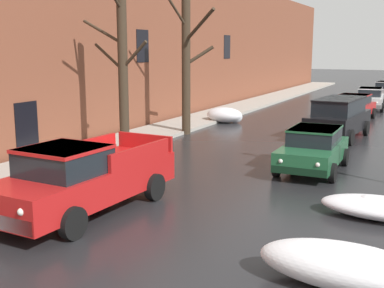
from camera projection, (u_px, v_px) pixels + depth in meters
left_sidewalk_slab at (139, 137)px, 22.16m from camera, size 2.60×80.00×0.14m
brick_townhouse_facade at (103, 42)px, 22.14m from camera, size 0.63×80.00×8.56m
snow_bank_near_corner_left at (226, 115)px, 26.97m from camera, size 2.00×1.40×0.83m
snow_bank_along_left_kerb at (346, 267)px, 8.29m from camera, size 2.93×1.22×0.75m
snow_bank_near_corner_right at (384, 208)px, 11.74m from camera, size 2.97×1.38×0.53m
bare_tree_mid_block at (122, 65)px, 18.28m from camera, size 3.22×2.11×6.59m
bare_tree_far_down_block at (187, 63)px, 22.76m from camera, size 2.07×2.20×6.33m
pickup_truck_red_approaching_near_lane at (83, 178)px, 12.03m from camera, size 2.34×5.39×1.76m
sedan_green_parked_kerbside_close at (313, 148)px, 16.26m from camera, size 1.96×4.00×1.42m
suv_black_parked_kerbside_mid at (339, 117)px, 22.12m from camera, size 2.35×4.86×1.82m
sedan_red_parked_far_down_block at (353, 107)px, 28.02m from camera, size 2.30×4.08×1.42m
sedan_white_queued_behind_truck at (370, 98)px, 32.85m from camera, size 2.05×4.48×1.42m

